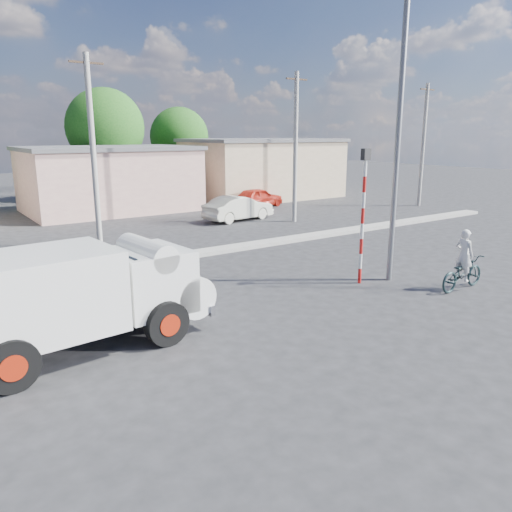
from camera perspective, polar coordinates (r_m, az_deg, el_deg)
ground_plane at (r=13.71m, az=7.00°, el=-6.81°), size 120.00×120.00×0.00m
median at (r=20.07m, az=-8.39°, el=0.04°), size 40.00×0.80×0.16m
truck at (r=11.87m, az=-19.03°, el=-4.05°), size 5.93×2.70×2.38m
bicycle at (r=17.00m, az=22.50°, el=-1.80°), size 2.07×0.76×1.08m
cyclist at (r=16.94m, az=22.58°, el=-0.88°), size 0.41×0.61×1.64m
car_cream at (r=28.44m, az=-2.03°, el=5.50°), size 4.40×2.07×1.39m
car_red at (r=33.54m, az=0.20°, el=6.70°), size 4.08×2.33×1.31m
traffic_pole at (r=16.32m, az=12.16°, el=5.71°), size 0.28×0.18×4.36m
streetlight at (r=16.67m, az=15.63°, el=13.86°), size 2.34×0.22×9.00m
building_row at (r=33.07m, az=-17.92°, el=8.52°), size 37.80×7.30×4.44m
tree_row at (r=38.63m, az=-26.14°, el=12.47°), size 34.13×7.32×8.10m
utility_poles at (r=24.57m, az=-6.12°, el=12.01°), size 35.40×0.24×8.00m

